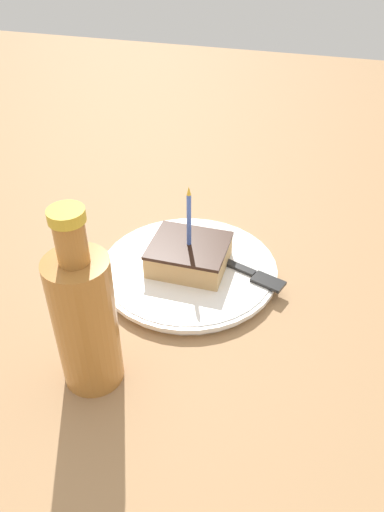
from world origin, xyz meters
TOP-DOWN VIEW (x-y plane):
  - ground_plane at (0.00, 0.00)m, footprint 2.40×2.40m
  - plate at (0.00, 0.01)m, footprint 0.26×0.26m
  - cake_slice at (0.00, 0.01)m, footprint 0.11×0.09m
  - fork at (0.06, 0.02)m, footprint 0.18×0.08m
  - bottle at (-0.05, -0.20)m, footprint 0.07×0.07m

SIDE VIEW (x-z plane):
  - ground_plane at x=0.00m, z-range -0.04..0.00m
  - plate at x=0.00m, z-range 0.00..0.02m
  - fork at x=0.06m, z-range 0.02..0.02m
  - cake_slice at x=0.00m, z-range -0.03..0.10m
  - bottle at x=-0.05m, z-range -0.02..0.21m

